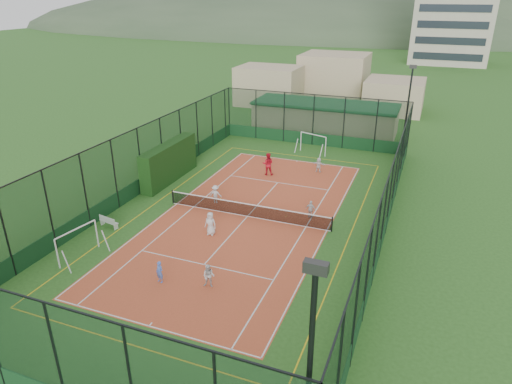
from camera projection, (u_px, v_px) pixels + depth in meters
ground at (247, 216)px, 30.96m from camera, size 300.00×300.00×0.00m
court_slab at (247, 216)px, 30.96m from camera, size 11.17×23.97×0.01m
tennis_net at (247, 209)px, 30.75m from camera, size 11.67×0.12×1.06m
perimeter_fence at (247, 183)px, 29.95m from camera, size 18.12×34.12×5.00m
floodlight_ne at (407, 112)px, 40.59m from camera, size 0.60×0.26×8.25m
clubhouse at (325, 117)px, 49.08m from camera, size 15.20×7.20×3.15m
distant_hills at (410, 35)px, 158.81m from camera, size 200.00×60.00×24.00m
hedge_left at (169, 162)px, 36.37m from camera, size 1.04×6.93×3.03m
white_bench at (109, 221)px, 29.46m from camera, size 1.47×0.65×0.80m
futsal_goal_near at (78, 243)px, 25.89m from camera, size 2.89×1.31×1.80m
futsal_goal_far at (313, 144)px, 42.64m from camera, size 2.96×1.69×1.83m
child_near_left at (210, 223)px, 28.39m from camera, size 0.75×0.50×1.52m
child_near_mid at (160, 272)px, 23.75m from camera, size 0.50×0.39×1.21m
child_near_right at (209, 276)px, 23.35m from camera, size 0.70×0.58×1.29m
child_far_left at (216, 194)px, 32.69m from camera, size 0.97×0.71×1.34m
child_far_right at (311, 209)px, 30.55m from camera, size 0.76×0.39×1.24m
child_far_back at (319, 165)px, 38.33m from camera, size 1.20×0.48×1.26m
coach at (268, 164)px, 37.64m from camera, size 1.07×0.93×1.88m
tennis_balls at (247, 205)px, 32.51m from camera, size 5.42×1.03×0.07m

